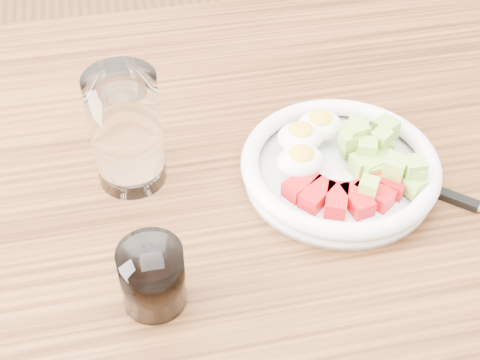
# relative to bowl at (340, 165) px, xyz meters

# --- Properties ---
(dining_table) EXTENTS (1.50, 0.90, 0.77)m
(dining_table) POSITION_rel_bowl_xyz_m (-0.11, -0.02, -0.12)
(dining_table) COLOR brown
(dining_table) RESTS_ON ground
(bowl) EXTENTS (0.23, 0.23, 0.06)m
(bowl) POSITION_rel_bowl_xyz_m (0.00, 0.00, 0.00)
(bowl) COLOR white
(bowl) RESTS_ON dining_table
(fork) EXTENTS (0.15, 0.14, 0.01)m
(fork) POSITION_rel_bowl_xyz_m (0.12, -0.07, -0.02)
(fork) COLOR black
(fork) RESTS_ON dining_table
(water_glass) EXTENTS (0.08, 0.08, 0.14)m
(water_glass) POSITION_rel_bowl_xyz_m (-0.23, 0.05, 0.05)
(water_glass) COLOR white
(water_glass) RESTS_ON dining_table
(coffee_glass) EXTENTS (0.06, 0.06, 0.07)m
(coffee_glass) POSITION_rel_bowl_xyz_m (-0.23, -0.13, 0.01)
(coffee_glass) COLOR white
(coffee_glass) RESTS_ON dining_table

